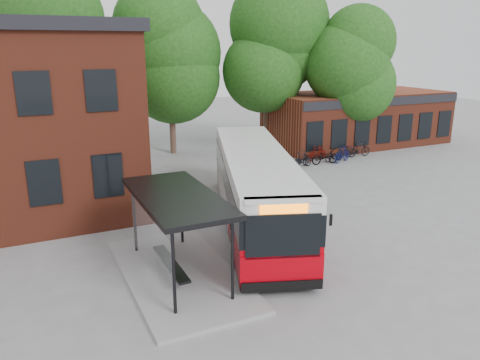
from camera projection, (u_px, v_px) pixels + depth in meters
name	position (u px, v px, depth m)	size (l,w,h in m)	color
ground	(280.00, 241.00, 18.54)	(100.00, 100.00, 0.00)	slate
shop_row	(357.00, 118.00, 36.31)	(14.00, 6.20, 4.00)	maroon
bus_shelter	(178.00, 235.00, 15.41)	(3.60, 7.00, 2.90)	black
bike_rail	(326.00, 159.00, 30.98)	(5.20, 0.10, 0.38)	black
tree_0	(64.00, 79.00, 28.42)	(7.92, 7.92, 11.00)	#184412
tree_1	(171.00, 79.00, 32.25)	(7.92, 7.92, 10.40)	#184412
tree_2	(267.00, 73.00, 34.18)	(7.92, 7.92, 11.00)	#184412
tree_3	(356.00, 87.00, 33.01)	(7.04, 7.04, 9.28)	#184412
city_bus	(255.00, 188.00, 19.95)	(2.69, 12.61, 3.20)	#B0000B
bicycle_0	(302.00, 161.00, 29.57)	(0.55, 1.57, 0.82)	black
bicycle_1	(301.00, 159.00, 29.59)	(0.49, 1.73, 1.04)	black
bicycle_2	(325.00, 157.00, 30.40)	(0.67, 1.92, 1.01)	black
bicycle_3	(317.00, 153.00, 31.39)	(0.48, 1.71, 1.03)	#5D0B06
bicycle_4	(334.00, 155.00, 31.15)	(0.55, 1.58, 0.83)	#242529
bicycle_5	(342.00, 154.00, 30.90)	(0.50, 1.77, 1.06)	#0C1448
bicycle_6	(343.00, 152.00, 31.95)	(0.55, 1.57, 0.83)	black
bicycle_7	(359.00, 149.00, 32.42)	(0.51, 1.79, 1.08)	black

